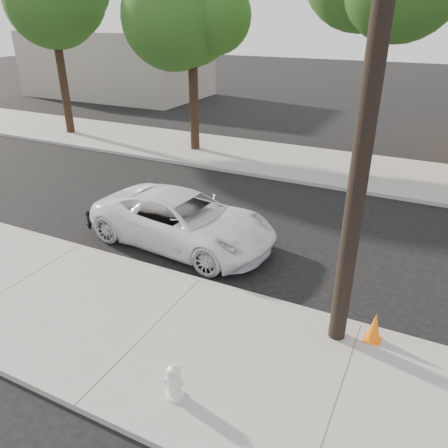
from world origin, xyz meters
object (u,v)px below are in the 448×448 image
(traffic_cone, at_px, (374,327))
(police_cruiser, at_px, (183,220))
(utility_pole, at_px, (367,116))
(fire_hydrant, at_px, (174,382))

(traffic_cone, bearing_deg, police_cruiser, 159.85)
(utility_pole, distance_m, police_cruiser, 6.83)
(police_cruiser, bearing_deg, utility_pole, -109.25)
(fire_hydrant, height_order, traffic_cone, fire_hydrant)
(police_cruiser, bearing_deg, fire_hydrant, -145.23)
(utility_pole, bearing_deg, traffic_cone, 16.13)
(utility_pole, bearing_deg, police_cruiser, 155.48)
(utility_pole, height_order, fire_hydrant, utility_pole)
(traffic_cone, bearing_deg, utility_pole, -163.87)
(utility_pole, relative_size, police_cruiser, 1.62)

